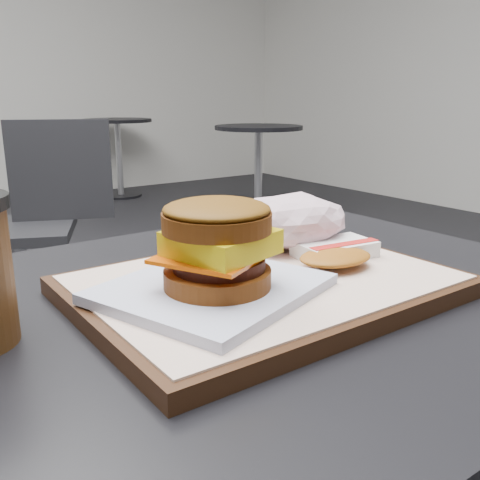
% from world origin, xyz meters
% --- Properties ---
extents(customer_table, '(0.80, 0.60, 0.77)m').
position_xyz_m(customer_table, '(0.00, 0.00, 0.58)').
color(customer_table, '#A5A5AA').
rests_on(customer_table, ground).
extents(serving_tray, '(0.38, 0.28, 0.02)m').
position_xyz_m(serving_tray, '(0.03, -0.01, 0.78)').
color(serving_tray, black).
rests_on(serving_tray, customer_table).
extents(breakfast_sandwich, '(0.23, 0.22, 0.09)m').
position_xyz_m(breakfast_sandwich, '(-0.04, -0.03, 0.83)').
color(breakfast_sandwich, white).
rests_on(breakfast_sandwich, serving_tray).
extents(hash_brown, '(0.12, 0.10, 0.02)m').
position_xyz_m(hash_brown, '(0.12, -0.02, 0.80)').
color(hash_brown, white).
rests_on(hash_brown, serving_tray).
extents(crumpled_wrapper, '(0.15, 0.12, 0.06)m').
position_xyz_m(crumpled_wrapper, '(0.12, 0.05, 0.82)').
color(crumpled_wrapper, white).
rests_on(crumpled_wrapper, serving_tray).
extents(neighbor_chair, '(0.66, 0.56, 0.88)m').
position_xyz_m(neighbor_chair, '(0.24, 1.73, 0.51)').
color(neighbor_chair, '#A1A1A6').
rests_on(neighbor_chair, ground).
extents(bg_table_near, '(0.66, 0.66, 0.75)m').
position_xyz_m(bg_table_near, '(2.20, 2.80, 0.56)').
color(bg_table_near, black).
rests_on(bg_table_near, ground).
extents(bg_table_far, '(0.66, 0.66, 0.75)m').
position_xyz_m(bg_table_far, '(1.80, 4.50, 0.56)').
color(bg_table_far, black).
rests_on(bg_table_far, ground).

